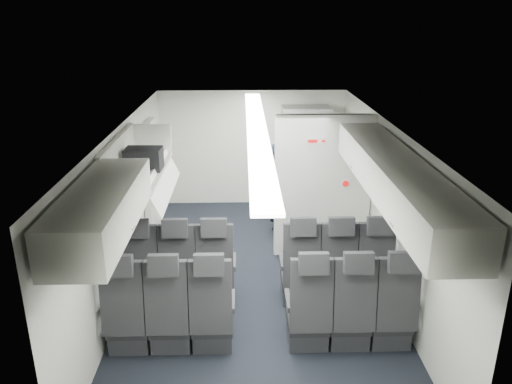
{
  "coord_description": "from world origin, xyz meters",
  "views": [
    {
      "loc": [
        -0.17,
        -6.02,
        3.47
      ],
      "look_at": [
        0.0,
        0.4,
        1.15
      ],
      "focal_mm": 35.0,
      "sensor_mm": 36.0,
      "label": 1
    }
  ],
  "objects_px": {
    "seat_row_front": "(258,274)",
    "flight_attendant": "(278,190)",
    "seat_row_mid": "(261,315)",
    "boarding_door": "(151,180)",
    "carry_on_bag": "(144,159)",
    "galley_unit": "(305,159)"
  },
  "relations": [
    {
      "from": "carry_on_bag",
      "to": "boarding_door",
      "type": "bearing_deg",
      "value": 100.85
    },
    {
      "from": "seat_row_front",
      "to": "galley_unit",
      "type": "distance_m",
      "value": 3.43
    },
    {
      "from": "seat_row_mid",
      "to": "boarding_door",
      "type": "xyz_separation_m",
      "value": [
        -1.64,
        2.99,
        0.55
      ]
    },
    {
      "from": "seat_row_front",
      "to": "flight_attendant",
      "type": "bearing_deg",
      "value": 79.52
    },
    {
      "from": "carry_on_bag",
      "to": "flight_attendant",
      "type": "bearing_deg",
      "value": 47.77
    },
    {
      "from": "seat_row_mid",
      "to": "carry_on_bag",
      "type": "xyz_separation_m",
      "value": [
        -1.36,
        1.2,
        1.41
      ]
    },
    {
      "from": "flight_attendant",
      "to": "carry_on_bag",
      "type": "relative_size",
      "value": 3.56
    },
    {
      "from": "galley_unit",
      "to": "seat_row_front",
      "type": "bearing_deg",
      "value": -106.28
    },
    {
      "from": "seat_row_front",
      "to": "boarding_door",
      "type": "bearing_deg",
      "value": 128.16
    },
    {
      "from": "seat_row_front",
      "to": "galley_unit",
      "type": "bearing_deg",
      "value": 73.72
    },
    {
      "from": "flight_attendant",
      "to": "carry_on_bag",
      "type": "xyz_separation_m",
      "value": [
        -1.75,
        -1.79,
        1.05
      ]
    },
    {
      "from": "seat_row_mid",
      "to": "carry_on_bag",
      "type": "height_order",
      "value": "carry_on_bag"
    },
    {
      "from": "boarding_door",
      "to": "galley_unit",
      "type": "bearing_deg",
      "value": 24.28
    },
    {
      "from": "galley_unit",
      "to": "flight_attendant",
      "type": "bearing_deg",
      "value": -115.87
    },
    {
      "from": "galley_unit",
      "to": "flight_attendant",
      "type": "relative_size",
      "value": 1.24
    },
    {
      "from": "seat_row_front",
      "to": "flight_attendant",
      "type": "distance_m",
      "value": 2.16
    },
    {
      "from": "boarding_door",
      "to": "seat_row_mid",
      "type": "bearing_deg",
      "value": -61.23
    },
    {
      "from": "seat_row_front",
      "to": "galley_unit",
      "type": "height_order",
      "value": "galley_unit"
    },
    {
      "from": "seat_row_mid",
      "to": "boarding_door",
      "type": "distance_m",
      "value": 3.45
    },
    {
      "from": "galley_unit",
      "to": "boarding_door",
      "type": "relative_size",
      "value": 1.02
    },
    {
      "from": "seat_row_front",
      "to": "galley_unit",
      "type": "xyz_separation_m",
      "value": [
        0.95,
        3.25,
        0.55
      ]
    },
    {
      "from": "carry_on_bag",
      "to": "seat_row_front",
      "type": "bearing_deg",
      "value": -10.3
    }
  ]
}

